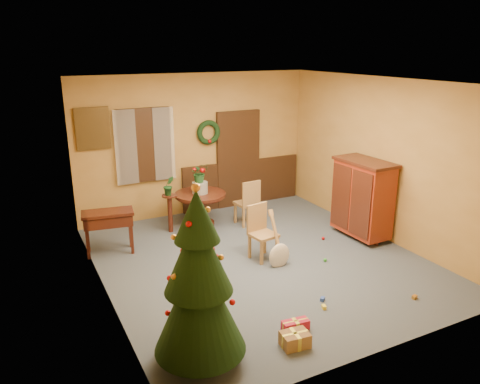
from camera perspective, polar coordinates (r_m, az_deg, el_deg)
room_envelope at (r=9.87m, az=-4.09°, el=3.93°), size 5.50×5.50×5.50m
dining_table at (r=9.14m, az=-4.86°, el=-1.36°), size 0.99×0.99×0.68m
urn at (r=9.04m, az=-4.91°, el=0.53°), size 0.30×0.30×0.22m
centerpiece_plant at (r=8.96m, az=-4.96°, el=2.36°), size 0.34×0.29×0.37m
chair_near at (r=7.78m, az=2.53°, el=-4.63°), size 0.46×0.46×0.92m
chair_far at (r=9.16m, az=1.04°, el=-1.13°), size 0.43×0.43×0.93m
guitar at (r=7.52m, az=4.86°, el=-5.96°), size 0.45×0.61×0.85m
plant_stand at (r=8.94m, az=-8.54°, el=-2.06°), size 0.29×0.29×0.74m
stand_plant at (r=8.80m, az=-8.68°, el=0.80°), size 0.21×0.17×0.37m
christmas_tree at (r=5.09m, az=-5.07°, el=-10.96°), size 1.02×1.02×2.11m
writing_desk at (r=8.22m, az=-15.77°, el=-3.51°), size 0.90×0.55×0.75m
sideboard at (r=8.80m, az=14.72°, el=-0.56°), size 0.63×1.16×1.46m
gift_a at (r=5.84m, az=6.72°, el=-17.42°), size 0.35×0.27×0.18m
gift_b at (r=5.69m, az=-1.68°, el=-18.04°), size 0.26×0.26×0.22m
gift_c at (r=6.87m, az=-2.14°, el=-11.75°), size 0.28×0.24×0.13m
gift_d at (r=6.14m, az=6.77°, el=-15.80°), size 0.36×0.18×0.12m
toy_a at (r=6.80m, az=10.02°, el=-12.72°), size 0.09×0.09×0.05m
toy_b at (r=7.92m, az=10.33°, el=-8.16°), size 0.06×0.06×0.06m
toy_c at (r=6.62m, az=10.20°, el=-13.63°), size 0.07×0.09×0.05m
toy_d at (r=8.76m, az=10.11°, el=-5.58°), size 0.06×0.06×0.06m
toy_e at (r=7.18m, az=20.50°, el=-11.91°), size 0.09×0.07×0.05m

